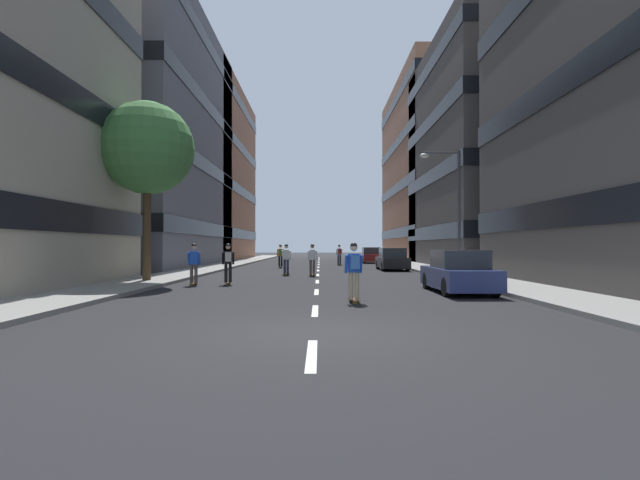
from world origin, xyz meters
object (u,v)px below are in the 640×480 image
(parked_car_far, at_px, (372,256))
(skater_5, at_px, (282,254))
(skater_2, at_px, (314,258))
(parked_car_near, at_px, (460,273))
(street_tree_near, at_px, (149,149))
(streetlamp_right, at_px, (454,199))
(parked_car_mid, at_px, (394,260))
(skater_3, at_px, (356,268))
(skater_1, at_px, (230,261))
(skater_0, at_px, (288,258))
(skater_6, at_px, (196,262))
(skater_4, at_px, (341,253))

(parked_car_far, distance_m, skater_5, 12.88)
(skater_2, bearing_deg, parked_car_far, 75.04)
(parked_car_near, height_order, skater_2, skater_2)
(parked_car_near, bearing_deg, street_tree_near, 160.84)
(parked_car_near, distance_m, skater_5, 20.97)
(skater_5, bearing_deg, skater_2, -75.51)
(parked_car_far, height_order, streetlamp_right, streetlamp_right)
(parked_car_mid, height_order, street_tree_near, street_tree_near)
(streetlamp_right, height_order, skater_3, streetlamp_right)
(parked_car_mid, bearing_deg, parked_car_far, 90.00)
(parked_car_mid, distance_m, skater_1, 15.13)
(parked_car_near, relative_size, skater_0, 2.47)
(streetlamp_right, relative_size, skater_6, 3.65)
(skater_1, xyz_separation_m, skater_6, (-1.37, -0.41, -0.03))
(skater_3, distance_m, skater_4, 27.05)
(street_tree_near, relative_size, skater_3, 4.52)
(parked_car_mid, distance_m, street_tree_near, 17.88)
(parked_car_mid, relative_size, street_tree_near, 0.55)
(skater_3, bearing_deg, skater_1, 127.28)
(street_tree_near, xyz_separation_m, skater_6, (2.46, -1.30, -5.07))
(parked_car_mid, bearing_deg, skater_1, -126.16)
(streetlamp_right, relative_size, skater_2, 3.65)
(streetlamp_right, distance_m, skater_4, 17.30)
(parked_car_far, xyz_separation_m, skater_5, (-7.97, -10.11, 0.32))
(streetlamp_right, height_order, skater_5, streetlamp_right)
(street_tree_near, bearing_deg, skater_5, 72.26)
(streetlamp_right, xyz_separation_m, skater_3, (-5.90, -10.86, -3.12))
(parked_car_near, relative_size, skater_2, 2.47)
(parked_car_near, height_order, parked_car_mid, same)
(skater_4, bearing_deg, parked_car_far, 58.90)
(skater_1, distance_m, skater_6, 1.43)
(skater_0, distance_m, skater_4, 14.36)
(streetlamp_right, xyz_separation_m, skater_5, (-9.92, 11.53, -3.12))
(skater_2, height_order, skater_6, same)
(parked_car_near, bearing_deg, skater_3, -142.86)
(street_tree_near, height_order, skater_6, street_tree_near)
(streetlamp_right, height_order, skater_2, streetlamp_right)
(parked_car_near, xyz_separation_m, skater_2, (-5.38, 9.37, 0.29))
(parked_car_mid, xyz_separation_m, street_tree_near, (-12.76, -11.32, 5.36))
(skater_1, bearing_deg, parked_car_far, 71.04)
(skater_0, bearing_deg, skater_4, 75.53)
(parked_car_near, distance_m, streetlamp_right, 8.80)
(streetlamp_right, height_order, skater_6, streetlamp_right)
(parked_car_far, relative_size, skater_4, 2.47)
(parked_car_near, height_order, skater_0, skater_0)
(parked_car_mid, relative_size, skater_5, 2.47)
(skater_4, bearing_deg, parked_car_mid, -68.35)
(skater_1, bearing_deg, street_tree_near, 166.89)
(skater_0, distance_m, skater_2, 1.69)
(parked_car_near, bearing_deg, parked_car_far, 90.00)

